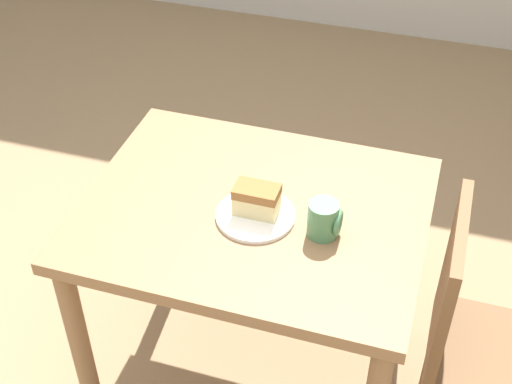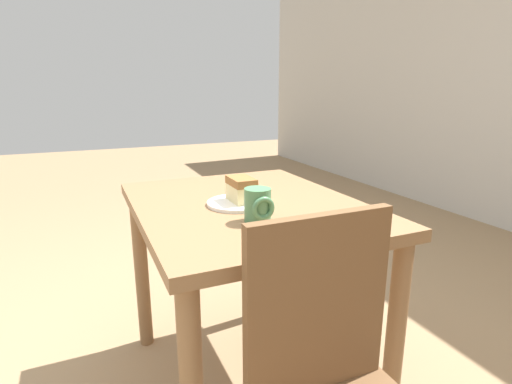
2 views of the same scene
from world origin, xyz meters
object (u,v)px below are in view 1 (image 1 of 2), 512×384
at_px(cake_slice, 255,199).
at_px(coffee_mug, 324,220).
at_px(plate, 256,215).
at_px(dining_table_near, 254,238).
at_px(chair_near_window, 477,342).

height_order(cake_slice, coffee_mug, coffee_mug).
bearing_deg(plate, dining_table_near, 114.07).
bearing_deg(chair_near_window, cake_slice, 88.18).
height_order(chair_near_window, cake_slice, chair_near_window).
bearing_deg(coffee_mug, dining_table_near, 166.63).
height_order(plate, coffee_mug, coffee_mug).
xyz_separation_m(dining_table_near, cake_slice, (0.01, -0.03, 0.17)).
distance_m(cake_slice, coffee_mug, 0.20).
height_order(plate, cake_slice, cake_slice).
bearing_deg(cake_slice, dining_table_near, 114.47).
xyz_separation_m(chair_near_window, coffee_mug, (-0.46, -0.00, 0.34)).
bearing_deg(dining_table_near, cake_slice, -65.53).
distance_m(plate, coffee_mug, 0.20).
bearing_deg(coffee_mug, plate, 176.61).
bearing_deg(cake_slice, chair_near_window, -1.82).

